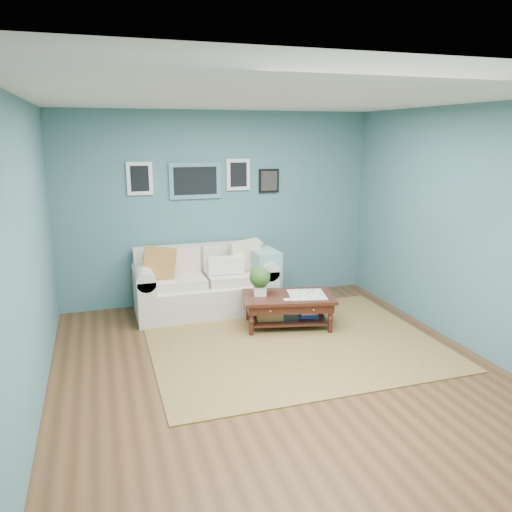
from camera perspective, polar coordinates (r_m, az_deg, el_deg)
name	(u,v)px	position (r m, az deg, el deg)	size (l,w,h in m)	color
room_shell	(278,241)	(4.86, 2.51, 1.67)	(5.00, 5.02, 2.70)	brown
area_rug	(293,343)	(5.93, 4.25, -9.84)	(3.26, 2.60, 0.01)	brown
loveseat	(210,283)	(6.86, -5.24, -3.04)	(1.91, 0.87, 0.98)	beige
coffee_table	(284,301)	(6.28, 3.16, -5.13)	(1.23, 0.88, 0.78)	black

